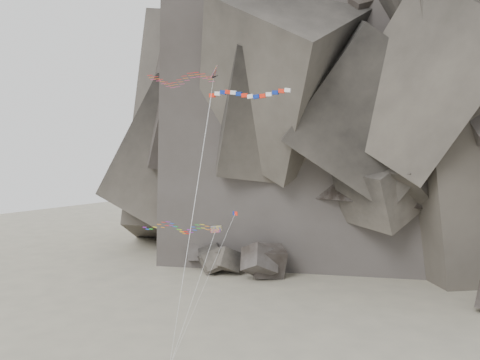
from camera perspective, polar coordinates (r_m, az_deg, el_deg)
The scene contains 7 objects.
ground at distance 62.18m, azimuth -5.39°, elevation -18.19°, with size 260.00×260.00×0.00m, color #A19982.
headland at distance 121.94m, azimuth 16.07°, elevation 12.46°, with size 110.00×70.00×84.00m, color #595249, non-canonical shape.
boulder_field at distance 93.23m, azimuth 4.21°, elevation -9.39°, with size 62.74×12.77×7.04m.
delta_kite at distance 61.35m, azimuth -6.74°, elevation 10.66°, with size 10.23×9.28×30.47m.
banner_kite at distance 60.75m, azimuth 0.81°, elevation 8.99°, with size 9.32×14.13×28.03m.
parafoil_kite at distance 61.62m, azimuth -6.89°, elevation -4.99°, with size 12.66×8.23×13.18m.
pennant_kite at distance 53.94m, azimuth -1.56°, elevation -5.95°, with size 4.20×5.93×15.05m.
Camera 1 is at (36.22, -44.91, 23.19)m, focal length 40.00 mm.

